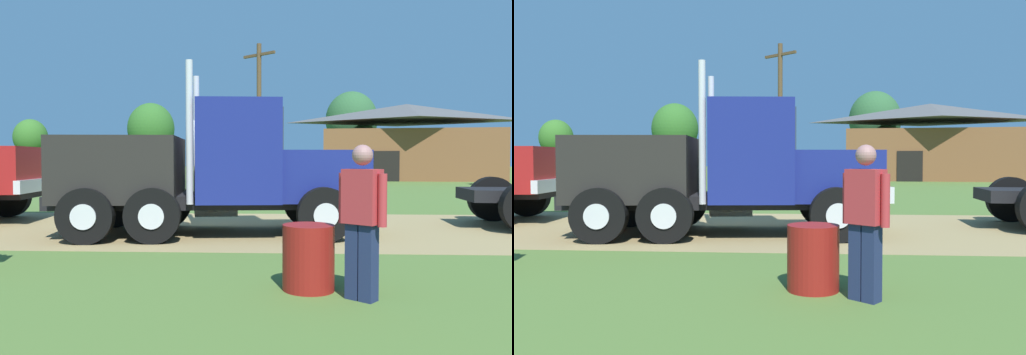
% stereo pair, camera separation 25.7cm
% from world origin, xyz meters
% --- Properties ---
extents(ground_plane, '(200.00, 200.00, 0.00)m').
position_xyz_m(ground_plane, '(0.00, 0.00, 0.00)').
color(ground_plane, '#4E6C2E').
extents(dirt_track, '(120.00, 6.06, 0.01)m').
position_xyz_m(dirt_track, '(0.00, 0.00, 0.00)').
color(dirt_track, '#968051').
rests_on(dirt_track, ground_plane).
extents(truck_foreground_white, '(6.81, 3.20, 3.51)m').
position_xyz_m(truck_foreground_white, '(-0.30, -0.88, 1.33)').
color(truck_foreground_white, black).
rests_on(truck_foreground_white, ground_plane).
extents(visitor_walking_mid, '(0.49, 0.45, 1.76)m').
position_xyz_m(visitor_walking_mid, '(2.16, -5.77, 0.95)').
color(visitor_walking_mid, '#B22D33').
rests_on(visitor_walking_mid, ground_plane).
extents(steel_barrel, '(0.64, 0.64, 0.80)m').
position_xyz_m(steel_barrel, '(1.58, -5.37, 0.40)').
color(steel_barrel, maroon).
rests_on(steel_barrel, ground_plane).
extents(shed_building, '(14.21, 9.01, 5.95)m').
position_xyz_m(shed_building, '(11.13, 28.27, 2.87)').
color(shed_building, brown).
rests_on(shed_building, ground_plane).
extents(utility_pole_near, '(1.81, 1.48, 7.94)m').
position_xyz_m(utility_pole_near, '(0.03, 15.97, 4.22)').
color(utility_pole_near, brown).
rests_on(utility_pole_near, ground_plane).
extents(tree_left, '(3.42, 3.42, 5.76)m').
position_xyz_m(tree_left, '(-24.73, 38.87, 3.85)').
color(tree_left, '#513823').
rests_on(tree_left, ground_plane).
extents(tree_mid, '(5.08, 5.08, 7.74)m').
position_xyz_m(tree_mid, '(-12.95, 42.26, 4.93)').
color(tree_mid, '#513823').
rests_on(tree_mid, ground_plane).
extents(tree_right, '(4.69, 4.69, 7.78)m').
position_xyz_m(tree_right, '(7.67, 34.30, 5.18)').
color(tree_right, '#513823').
rests_on(tree_right, ground_plane).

